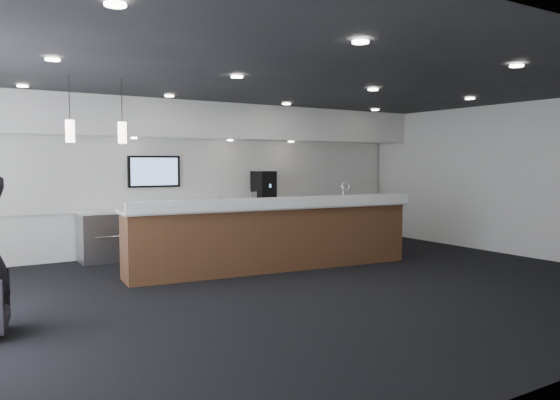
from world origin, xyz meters
TOP-DOWN VIEW (x-y plane):
  - ground at (0.00, 0.00)m, footprint 10.00×10.00m
  - ceiling at (0.00, 0.00)m, footprint 10.00×8.00m
  - back_wall at (0.00, 4.00)m, footprint 10.00×0.02m
  - right_wall at (5.00, 0.00)m, footprint 0.02×8.00m
  - soffit_bulkhead at (0.00, 3.55)m, footprint 10.00×0.90m
  - alcove_panel at (0.00, 3.97)m, footprint 9.80×0.06m
  - back_credenza at (-0.00, 3.64)m, footprint 5.06×0.66m
  - wall_tv at (-1.00, 3.91)m, footprint 1.05×0.08m
  - pendant_left at (-2.40, 0.80)m, footprint 0.12×0.12m
  - pendant_right at (-3.10, 0.80)m, footprint 0.12×0.12m
  - ceiling_can_lights at (0.00, 0.00)m, footprint 7.00×5.00m
  - service_counter at (0.21, 1.38)m, footprint 5.14×1.36m
  - coffee_machine at (1.37, 3.67)m, footprint 0.43×0.54m
  - info_sign_left at (0.31, 3.57)m, footprint 0.15×0.03m
  - info_sign_right at (1.03, 3.52)m, footprint 0.19×0.07m
  - cup_0 at (1.76, 3.56)m, footprint 0.11×0.11m
  - cup_1 at (1.62, 3.56)m, footprint 0.16×0.16m
  - cup_2 at (1.48, 3.56)m, footprint 0.14×0.14m
  - cup_3 at (1.34, 3.56)m, footprint 0.14×0.14m
  - cup_4 at (1.20, 3.56)m, footprint 0.15×0.15m

SIDE VIEW (x-z plane):
  - ground at x=0.00m, z-range 0.00..0.00m
  - back_credenza at x=0.00m, z-range 0.00..0.95m
  - service_counter at x=0.21m, z-range -0.17..1.32m
  - cup_0 at x=1.76m, z-range 0.95..1.05m
  - cup_1 at x=1.62m, z-range 0.95..1.05m
  - cup_2 at x=1.48m, z-range 0.95..1.05m
  - cup_3 at x=1.34m, z-range 0.95..1.05m
  - cup_4 at x=1.20m, z-range 0.95..1.05m
  - info_sign_left at x=0.31m, z-range 0.95..1.15m
  - info_sign_right at x=1.03m, z-range 0.95..1.20m
  - coffee_machine at x=1.37m, z-range 0.95..1.64m
  - back_wall at x=0.00m, z-range 0.00..3.00m
  - right_wall at x=5.00m, z-range 0.00..3.00m
  - alcove_panel at x=0.00m, z-range 0.90..2.30m
  - wall_tv at x=-1.00m, z-range 1.34..1.96m
  - pendant_left at x=-2.40m, z-range 2.10..2.40m
  - pendant_right at x=-3.10m, z-range 2.10..2.40m
  - soffit_bulkhead at x=0.00m, z-range 2.30..3.00m
  - ceiling_can_lights at x=0.00m, z-range 2.96..2.98m
  - ceiling at x=0.00m, z-range 2.99..3.01m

